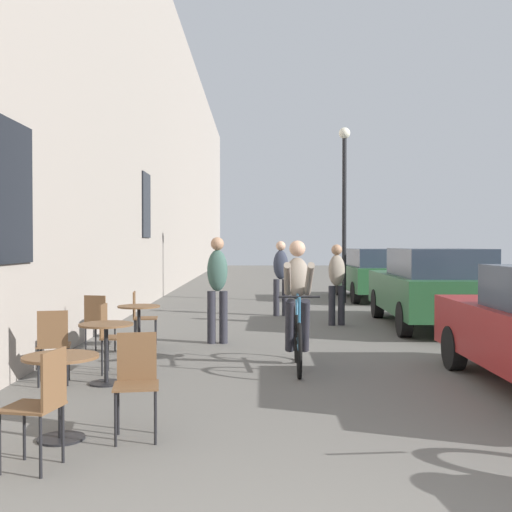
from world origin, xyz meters
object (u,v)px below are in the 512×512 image
Objects in this scene: cafe_table_mid at (104,340)px; cafe_chair_mid_toward_street at (51,342)px; cafe_chair_mid_toward_wall at (109,333)px; cafe_chair_near_toward_wall at (134,377)px; cafe_chair_far_toward_street at (96,320)px; parked_car_second at (430,286)px; cafe_chair_far_toward_wall at (139,315)px; parked_car_third at (372,273)px; pedestrian_near at (215,283)px; cafe_table_near at (58,379)px; cyclist_on_bicycle at (295,307)px; pedestrian_mid at (334,280)px; pedestrian_far at (279,274)px; street_lamp at (342,192)px; cafe_table_far at (137,319)px; cafe_chair_near_toward_street at (39,400)px.

cafe_chair_mid_toward_street reaches higher than cafe_table_mid.
cafe_chair_mid_toward_wall reaches higher than cafe_table_mid.
cafe_chair_far_toward_street is (-1.36, 4.07, 0.00)m from cafe_chair_near_toward_wall.
cafe_chair_far_toward_wall is at bearing -156.83° from parked_car_second.
parked_car_second is 6.09m from parked_car_third.
cafe_chair_far_toward_wall is at bearing 79.26° from cafe_chair_mid_toward_street.
pedestrian_near reaches higher than cafe_table_mid.
cafe_table_near is 3.83m from cyclist_on_bicycle.
pedestrian_mid is at bearing 75.85° from cyclist_on_bicycle.
pedestrian_far reaches higher than parked_car_second.
parked_car_second is (4.53, 7.00, 0.30)m from cafe_chair_near_toward_wall.
cafe_chair_near_toward_wall is 5.06m from pedestrian_near.
cafe_chair_far_toward_wall is at bearing -119.71° from pedestrian_far.
street_lamp reaches higher than cafe_chair_far_toward_street.
pedestrian_mid is at bearing 38.97° from cafe_chair_far_toward_street.
cafe_chair_near_toward_wall is at bearing -55.38° from cafe_chair_mid_toward_street.
cafe_chair_mid_toward_street is 0.87m from cafe_chair_mid_toward_wall.
pedestrian_far reaches higher than cafe_chair_mid_toward_wall.
cafe_table_far is at bearing -137.10° from pedestrian_mid.
cafe_chair_far_toward_street is 0.52× the size of pedestrian_far.
street_lamp is at bearing 67.18° from cafe_table_mid.
cafe_table_far is 0.41× the size of cyclist_on_bicycle.
cafe_chair_far_toward_wall is (-0.08, 0.56, -0.00)m from cafe_table_far.
cafe_chair_near_toward_street is 3.43m from cafe_chair_mid_toward_wall.
cafe_chair_far_toward_wall is (-0.20, 4.78, -0.00)m from cafe_table_near.
cyclist_on_bicycle is 1.07× the size of pedestrian_mid.
cyclist_on_bicycle is (2.42, 0.39, 0.29)m from cafe_chair_mid_toward_wall.
parked_car_third reaches higher than cafe_chair_mid_toward_wall.
parked_car_second reaches higher than cafe_chair_near_toward_wall.
cyclist_on_bicycle is at bearing -19.23° from cafe_chair_far_toward_street.
cafe_chair_near_toward_street is 0.95m from cafe_chair_near_toward_wall.
cafe_chair_far_toward_wall is at bearing 100.02° from cafe_chair_near_toward_wall.
cafe_table_near is 0.70m from cafe_chair_near_toward_street.
pedestrian_mid reaches higher than cafe_chair_far_toward_street.
pedestrian_far is (2.23, 9.04, 0.45)m from cafe_table_near.
street_lamp reaches higher than pedestrian_far.
cafe_chair_mid_toward_street is at bearing -112.85° from pedestrian_far.
cafe_chair_near_toward_wall is 1.24× the size of cafe_table_mid.
cafe_chair_near_toward_wall is 13.86m from parked_car_third.
cafe_chair_near_toward_street is 1.00× the size of cafe_chair_far_toward_street.
pedestrian_near is at bearing 121.21° from cyclist_on_bicycle.
cafe_chair_far_toward_street is (-0.60, -0.07, -0.00)m from cafe_table_far.
cafe_chair_near_toward_street is 5.90m from pedestrian_near.
cafe_chair_near_toward_street is 0.18× the size of street_lamp.
pedestrian_near is (0.94, 5.80, 0.48)m from cafe_chair_near_toward_street.
pedestrian_near is at bearing 78.72° from cafe_table_near.
cafe_chair_mid_toward_street is 1.00× the size of cafe_chair_far_toward_wall.
cafe_chair_near_toward_wall is 9.12m from pedestrian_far.
cyclist_on_bicycle reaches higher than cafe_chair_mid_toward_wall.
pedestrian_mid reaches higher than parked_car_third.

